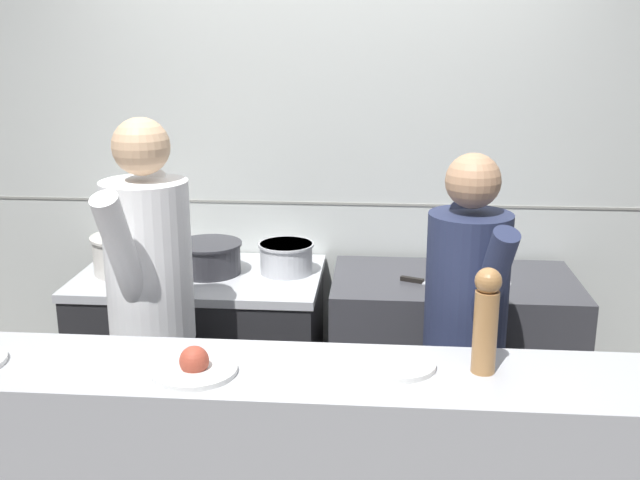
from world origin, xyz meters
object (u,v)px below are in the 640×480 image
Objects in this scene: stock_pot at (127,253)px; sauce_pot at (209,257)px; mixing_bowl_steel at (481,271)px; pepper_mill at (486,318)px; chefs_knife at (430,283)px; plated_dish_dessert at (398,364)px; braising_pot at (286,257)px; oven_range at (203,356)px; chef_head_cook at (151,304)px; chef_sous at (465,330)px; plated_dish_appetiser at (194,366)px.

sauce_pot is (0.40, 0.02, -0.02)m from stock_pot.
pepper_mill is at bearing -96.90° from mixing_bowl_steel.
chefs_knife is (1.06, -0.11, -0.07)m from sauce_pot.
plated_dish_dessert is (0.89, -1.15, 0.01)m from sauce_pot.
stock_pot is 1.21× the size of mixing_bowl_steel.
braising_pot is 1.44m from pepper_mill.
sauce_pot is (0.05, 0.01, 0.52)m from oven_range.
chef_head_cook is (-1.40, -0.58, 0.01)m from mixing_bowl_steel.
chefs_knife is 0.95× the size of pepper_mill.
plated_dish_dessert is (0.94, -1.13, 0.52)m from oven_range.
pepper_mill is 0.21× the size of chef_head_cook.
chef_head_cook is at bearing -125.76° from braising_pot.
stock_pot is 1.68m from chef_sous.
sauce_pot is 0.21× the size of chef_sous.
braising_pot is 0.17× the size of chef_sous.
plated_dish_dessert is 0.32m from pepper_mill.
braising_pot reaches higher than plated_dish_dessert.
mixing_bowl_steel is 1.15m from pepper_mill.
braising_pot is 0.80× the size of chefs_knife.
chef_head_cook is at bearing -63.19° from stock_pot.
braising_pot is 0.81m from chef_head_cook.
braising_pot is at bearing 5.69° from sauce_pot.
sauce_pot is 1.18× the size of plated_dish_appetiser.
stock_pot is 1.04× the size of sauce_pot.
oven_range is 4.26× the size of plated_dish_appetiser.
plated_dish_appetiser is 0.94m from pepper_mill.
sauce_pot is at bearing 135.10° from pepper_mill.
plated_dish_appetiser is at bearing -62.53° from stock_pot.
chefs_knife reaches higher than oven_range.
braising_pot is 0.97× the size of mixing_bowl_steel.
sauce_pot is 0.92× the size of pepper_mill.
chef_sous is (0.11, -0.52, -0.01)m from chefs_knife.
chef_sous is at bearing -21.48° from stock_pot.
sauce_pot is 0.37m from braising_pot.
plated_dish_dessert is (0.65, 0.10, -0.01)m from plated_dish_appetiser.
chef_head_cook is at bearing 151.81° from plated_dish_dessert.
braising_pot is at bearing 61.48° from chef_head_cook.
chef_sous is (0.27, 0.51, -0.08)m from plated_dish_dessert.
plated_dish_dessert is at bearing 177.47° from pepper_mill.
mixing_bowl_steel is at bearing 48.65° from plated_dish_appetiser.
chef_head_cook is (-0.47, -0.65, -0.01)m from braising_pot.
chef_head_cook is at bearing 118.09° from plated_dish_appetiser.
pepper_mill is at bearing -44.90° from sauce_pot.
plated_dish_dessert is 0.15× the size of chef_head_cook.
plated_dish_appetiser is at bearing -174.69° from pepper_mill.
plated_dish_dessert reaches higher than oven_range.
chef_head_cook is at bearing -98.99° from sauce_pot.
mixing_bowl_steel is (0.92, -0.08, -0.02)m from braising_pot.
braising_pot is at bearing 122.54° from chef_sous.
chef_sous is (0.93, 0.61, -0.10)m from plated_dish_appetiser.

